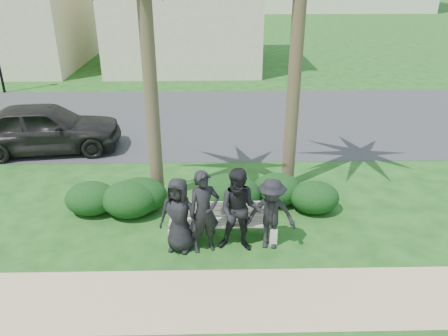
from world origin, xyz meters
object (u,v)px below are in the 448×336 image
(park_bench, at_px, (223,225))
(man_d, at_px, (271,214))
(man_c, at_px, (240,211))
(man_a, at_px, (179,215))
(man_b, at_px, (204,212))
(car_a, at_px, (45,128))

(park_bench, height_order, man_d, man_d)
(park_bench, xyz_separation_m, man_c, (0.33, -0.34, 0.54))
(man_a, distance_m, man_b, 0.51)
(man_c, bearing_deg, man_d, 15.09)
(man_a, xyz_separation_m, man_c, (1.21, -0.03, 0.10))
(man_b, relative_size, car_a, 0.39)
(man_c, xyz_separation_m, car_a, (-5.68, 5.32, -0.13))
(man_b, distance_m, man_c, 0.71)
(man_b, bearing_deg, man_d, -15.36)
(man_c, height_order, man_d, man_c)
(man_d, relative_size, car_a, 0.34)
(man_d, bearing_deg, man_a, -170.74)
(man_a, height_order, car_a, man_a)
(man_a, distance_m, car_a, 6.93)
(man_d, xyz_separation_m, car_a, (-6.32, 5.26, -0.01))
(man_d, bearing_deg, car_a, 148.52)
(park_bench, distance_m, man_c, 0.72)
(man_b, xyz_separation_m, man_c, (0.71, 0.01, 0.02))
(man_c, distance_m, car_a, 7.78)
(park_bench, distance_m, man_a, 1.03)
(park_bench, relative_size, man_a, 1.41)
(park_bench, xyz_separation_m, car_a, (-5.35, 4.97, 0.41))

